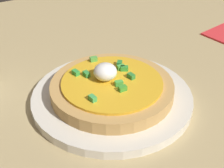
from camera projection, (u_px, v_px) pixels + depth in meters
dining_table at (109, 62)px, 70.94cm from camera, size 93.51×85.13×3.19cm
plate at (112, 97)px, 56.30cm from camera, size 27.00×27.00×1.49cm
pizza at (112, 87)px, 55.18cm from camera, size 20.49×20.49×5.34cm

